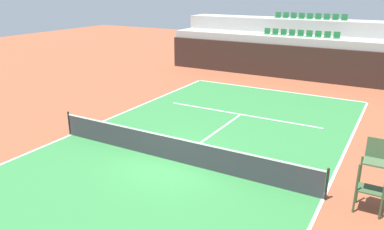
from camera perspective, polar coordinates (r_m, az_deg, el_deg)
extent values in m
plane|color=brown|center=(14.46, -2.62, -6.97)|extent=(80.00, 80.00, 0.00)
cube|color=#2D7238|center=(14.45, -2.62, -6.95)|extent=(11.00, 24.00, 0.01)
cube|color=white|center=(24.78, 12.33, 3.65)|extent=(11.00, 0.10, 0.00)
cube|color=white|center=(17.76, -17.68, -2.83)|extent=(0.10, 24.00, 0.00)
cube|color=white|center=(12.72, 19.10, -11.84)|extent=(0.10, 24.00, 0.00)
cube|color=white|center=(19.76, 7.34, 0.10)|extent=(8.26, 0.10, 0.00)
cube|color=white|center=(17.01, 3.15, -2.88)|extent=(0.10, 6.40, 0.00)
cube|color=black|center=(28.01, 14.86, 7.62)|extent=(19.60, 0.30, 2.36)
cube|color=#9E9E99|center=(29.25, 15.62, 8.53)|extent=(19.60, 2.40, 2.88)
cube|color=#9E9E99|center=(31.48, 16.85, 10.06)|extent=(19.60, 2.40, 3.93)
cube|color=#1E6633|center=(29.75, 11.11, 11.87)|extent=(0.44, 0.44, 0.04)
cube|color=#1E6633|center=(29.92, 11.27, 12.32)|extent=(0.44, 0.04, 0.40)
cube|color=#1E6633|center=(29.56, 12.28, 11.75)|extent=(0.44, 0.44, 0.04)
cube|color=#1E6633|center=(29.72, 12.43, 12.21)|extent=(0.44, 0.04, 0.40)
cube|color=#1E6633|center=(29.38, 13.47, 11.63)|extent=(0.44, 0.44, 0.04)
cube|color=#1E6633|center=(29.54, 13.62, 12.09)|extent=(0.44, 0.04, 0.40)
cube|color=#1E6633|center=(29.20, 14.67, 11.50)|extent=(0.44, 0.44, 0.04)
cube|color=#1E6633|center=(29.37, 14.81, 11.96)|extent=(0.44, 0.04, 0.40)
cube|color=#1E6633|center=(29.05, 15.88, 11.36)|extent=(0.44, 0.44, 0.04)
cube|color=#1E6633|center=(29.21, 16.02, 11.82)|extent=(0.44, 0.04, 0.40)
cube|color=#1E6633|center=(28.90, 17.10, 11.22)|extent=(0.44, 0.44, 0.04)
cube|color=#1E6633|center=(29.07, 17.24, 11.68)|extent=(0.44, 0.04, 0.40)
cube|color=#1E6633|center=(28.77, 18.33, 11.07)|extent=(0.44, 0.44, 0.04)
cube|color=#1E6633|center=(28.94, 18.46, 11.54)|extent=(0.44, 0.04, 0.40)
cube|color=#1E6633|center=(28.65, 19.58, 10.91)|extent=(0.44, 0.44, 0.04)
cube|color=#1E6633|center=(28.82, 19.70, 11.38)|extent=(0.44, 0.04, 0.40)
cube|color=#1E6633|center=(28.54, 20.83, 10.75)|extent=(0.44, 0.44, 0.04)
cube|color=#1E6633|center=(28.71, 20.95, 11.22)|extent=(0.44, 0.04, 0.40)
cube|color=#1E6633|center=(31.93, 12.69, 14.10)|extent=(0.44, 0.44, 0.04)
cube|color=#1E6633|center=(32.11, 12.83, 14.50)|extent=(0.44, 0.04, 0.40)
cube|color=#1E6633|center=(31.75, 13.80, 13.99)|extent=(0.44, 0.44, 0.04)
cube|color=#1E6633|center=(31.92, 13.94, 14.40)|extent=(0.44, 0.04, 0.40)
cube|color=#1E6633|center=(31.58, 14.92, 13.88)|extent=(0.44, 0.44, 0.04)
cube|color=#1E6633|center=(31.75, 15.05, 14.30)|extent=(0.44, 0.04, 0.40)
cube|color=#1E6633|center=(31.42, 16.05, 13.77)|extent=(0.44, 0.44, 0.04)
cube|color=#1E6633|center=(31.60, 16.18, 14.18)|extent=(0.44, 0.04, 0.40)
cube|color=#1E6633|center=(31.27, 17.19, 13.65)|extent=(0.44, 0.44, 0.04)
cube|color=#1E6633|center=(31.45, 17.32, 14.06)|extent=(0.44, 0.04, 0.40)
cube|color=#1E6633|center=(31.14, 18.34, 13.52)|extent=(0.44, 0.44, 0.04)
cube|color=#1E6633|center=(31.32, 18.47, 13.94)|extent=(0.44, 0.04, 0.40)
cube|color=#1E6633|center=(31.01, 19.50, 13.38)|extent=(0.44, 0.44, 0.04)
cube|color=#1E6633|center=(31.19, 19.62, 13.80)|extent=(0.44, 0.04, 0.40)
cube|color=#1E6633|center=(30.90, 20.67, 13.24)|extent=(0.44, 0.44, 0.04)
cube|color=#1E6633|center=(31.08, 20.78, 13.66)|extent=(0.44, 0.04, 0.40)
cube|color=#1E6633|center=(30.80, 21.84, 13.09)|extent=(0.44, 0.44, 0.04)
cube|color=#1E6633|center=(30.98, 21.95, 13.52)|extent=(0.44, 0.04, 0.40)
cylinder|color=black|center=(17.61, -17.96, -1.18)|extent=(0.08, 0.08, 1.07)
cylinder|color=black|center=(12.46, 19.58, -9.76)|extent=(0.08, 0.08, 1.07)
cube|color=#333338|center=(14.26, -2.65, -5.27)|extent=(10.90, 0.02, 0.92)
cube|color=white|center=(14.07, -2.68, -3.46)|extent=(10.90, 0.04, 0.05)
cylinder|color=#334C2D|center=(12.02, 23.44, -10.13)|extent=(0.06, 0.06, 1.55)
cylinder|color=#334C2D|center=(12.00, 26.79, -10.69)|extent=(0.06, 0.06, 1.55)
cylinder|color=#334C2D|center=(12.55, 23.80, -8.92)|extent=(0.06, 0.06, 1.55)
cube|color=#334C2D|center=(12.30, 25.21, -10.09)|extent=(0.70, 0.60, 0.04)
cube|color=#3F5938|center=(11.93, 25.79, -6.39)|extent=(0.60, 0.60, 0.05)
cube|color=#3F5938|center=(12.07, 26.12, -4.47)|extent=(0.60, 0.04, 0.60)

